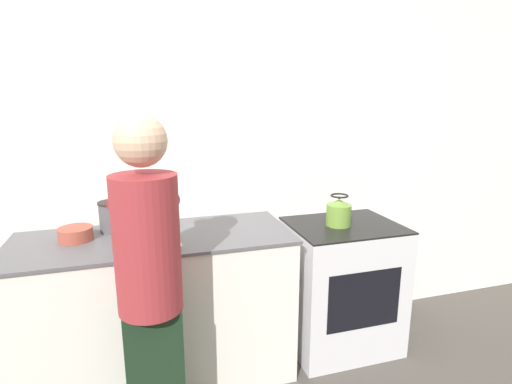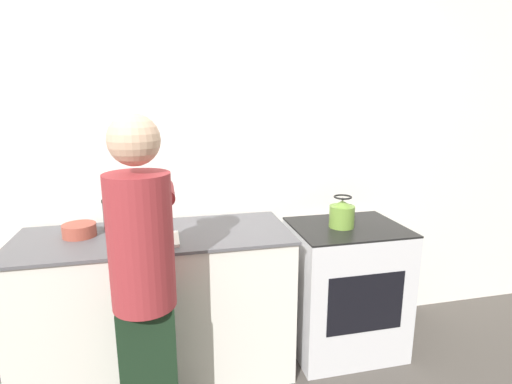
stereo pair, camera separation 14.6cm
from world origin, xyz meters
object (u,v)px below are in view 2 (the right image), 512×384
Objects in this scene: kettle at (342,214)px; canister_jar at (116,214)px; oven at (345,288)px; bowl_prep at (79,230)px; person at (143,273)px; cutting_board at (152,241)px; knife at (148,237)px.

canister_jar is (-1.42, 0.20, 0.04)m from kettle.
oven is 1.75m from bowl_prep.
canister_jar is at bearing 28.89° from bowl_prep.
kettle is 1.44m from canister_jar.
person is at bearing -157.87° from kettle.
knife reaches higher than cutting_board.
knife is 0.43m from bowl_prep.
bowl_prep is at bearing -151.11° from canister_jar.
cutting_board is at bearing -174.92° from kettle.
bowl_prep is at bearing 176.93° from oven.
oven is at bearing 3.62° from kettle.
knife is at bearing 88.38° from person.
canister_jar is (-0.18, 0.71, 0.10)m from person.
person reaches higher than kettle.
person is 7.92× the size of kettle.
oven is 4.26× the size of kettle.
bowl_prep is (-0.39, 0.17, 0.02)m from knife.
person is 5.56× the size of cutting_board.
cutting_board reaches higher than oven.
oven is 4.83× the size of canister_jar.
kettle is at bearing -3.28° from bowl_prep.
kettle is at bearing -176.38° from oven.
cutting_board is 0.39m from canister_jar.
person reaches higher than bowl_prep.
knife is (0.01, 0.43, 0.03)m from person.
knife is (-0.02, 0.03, 0.01)m from cutting_board.
bowl_prep is (-0.38, 0.60, 0.05)m from person.
knife is at bearing -176.38° from kettle.
oven is 0.54m from kettle.
kettle is at bearing 22.13° from person.
bowl_prep is at bearing 154.36° from cutting_board.
person is 1.34m from kettle.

